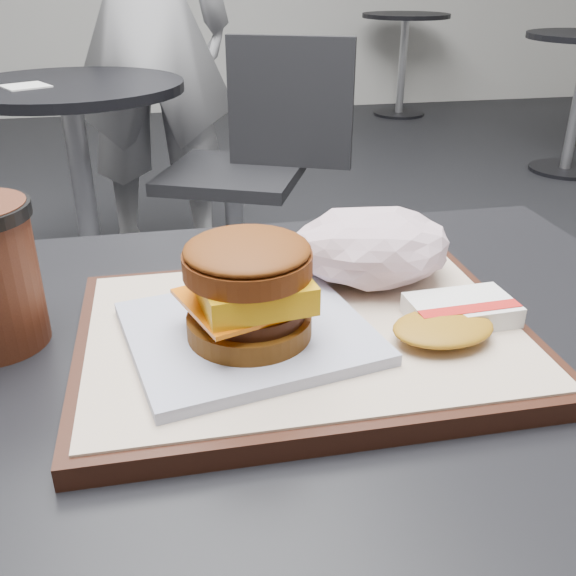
% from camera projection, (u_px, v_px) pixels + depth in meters
% --- Properties ---
extents(customer_table, '(0.80, 0.60, 0.77)m').
position_uv_depth(customer_table, '(279.00, 508.00, 0.63)').
color(customer_table, '#A5A5AA').
rests_on(customer_table, ground).
extents(serving_tray, '(0.38, 0.28, 0.02)m').
position_uv_depth(serving_tray, '(304.00, 336.00, 0.55)').
color(serving_tray, black).
rests_on(serving_tray, customer_table).
extents(breakfast_sandwich, '(0.22, 0.20, 0.09)m').
position_uv_depth(breakfast_sandwich, '(249.00, 300.00, 0.51)').
color(breakfast_sandwich, silver).
rests_on(breakfast_sandwich, serving_tray).
extents(hash_brown, '(0.12, 0.09, 0.02)m').
position_uv_depth(hash_brown, '(453.00, 318.00, 0.54)').
color(hash_brown, white).
rests_on(hash_brown, serving_tray).
extents(crumpled_wrapper, '(0.15, 0.12, 0.07)m').
position_uv_depth(crumpled_wrapper, '(372.00, 247.00, 0.62)').
color(crumpled_wrapper, silver).
rests_on(crumpled_wrapper, serving_tray).
extents(neighbor_table, '(0.70, 0.70, 0.75)m').
position_uv_depth(neighbor_table, '(77.00, 147.00, 2.04)').
color(neighbor_table, black).
rests_on(neighbor_table, ground).
extents(napkin, '(0.16, 0.16, 0.00)m').
position_uv_depth(napkin, '(25.00, 86.00, 1.87)').
color(napkin, white).
rests_on(napkin, neighbor_table).
extents(neighbor_chair, '(0.66, 0.55, 0.88)m').
position_uv_depth(neighbor_chair, '(253.00, 159.00, 2.07)').
color(neighbor_chair, '#A4A4A9').
rests_on(neighbor_chair, ground).
extents(patron, '(0.68, 0.48, 1.76)m').
position_uv_depth(patron, '(144.00, 22.00, 2.35)').
color(patron, '#B9B9BD').
rests_on(patron, ground).
extents(bg_table_far, '(0.66, 0.66, 0.75)m').
position_uv_depth(bg_table_far, '(404.00, 40.00, 4.90)').
color(bg_table_far, black).
rests_on(bg_table_far, ground).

